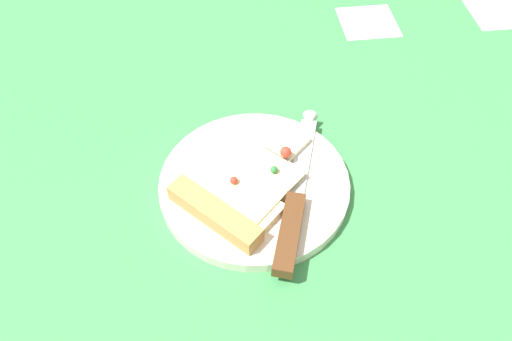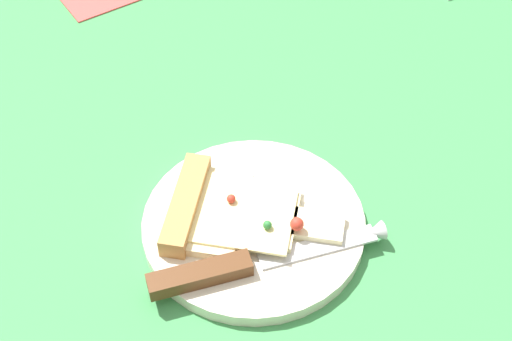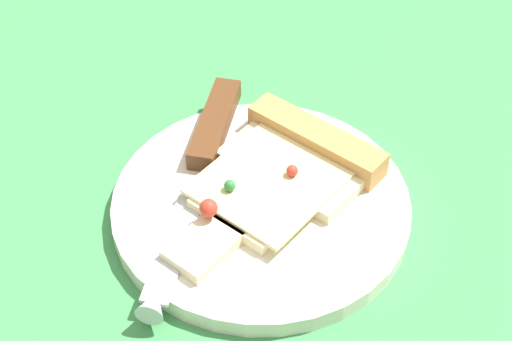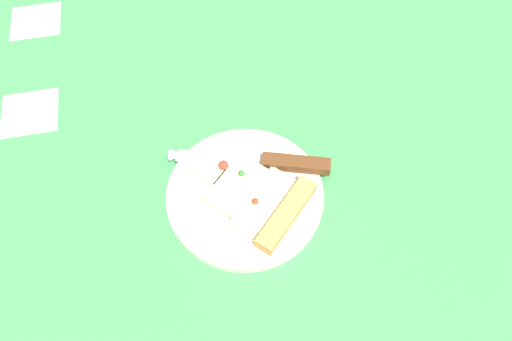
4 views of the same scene
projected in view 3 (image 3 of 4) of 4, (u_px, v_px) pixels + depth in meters
ground_plane at (224, 228)px, 60.48cm from camera, size 151.19×151.19×3.00cm
plate at (261, 206)px, 59.11cm from camera, size 22.70×22.70×1.50cm
pizza_slice at (282, 173)px, 59.46cm from camera, size 17.76×17.88×2.67cm
knife at (203, 162)px, 60.60cm from camera, size 23.47×9.43×2.45cm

